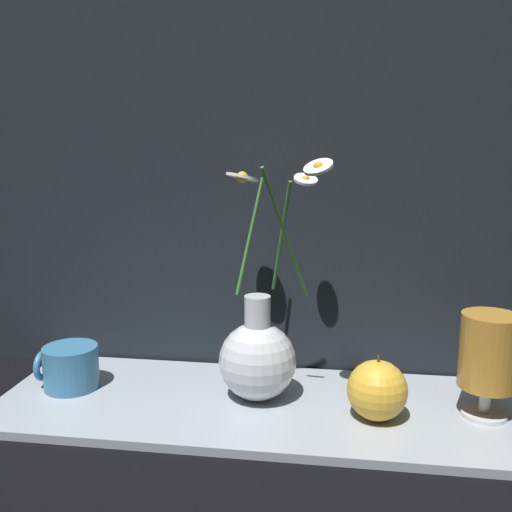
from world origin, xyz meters
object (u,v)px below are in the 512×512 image
vase_with_flowers (258,355)px  tea_glass (489,354)px  yellow_mug (70,367)px  orange_fruit (377,390)px

vase_with_flowers → tea_glass: size_ratio=2.41×
yellow_mug → orange_fruit: 0.45m
vase_with_flowers → tea_glass: (0.31, -0.01, 0.02)m
tea_glass → yellow_mug: bearing=179.2°
vase_with_flowers → yellow_mug: bearing=-178.9°
tea_glass → orange_fruit: (-0.15, -0.03, -0.05)m
vase_with_flowers → yellow_mug: (-0.29, -0.01, -0.03)m
tea_glass → orange_fruit: 0.16m
yellow_mug → tea_glass: (0.60, -0.01, 0.06)m
yellow_mug → orange_fruit: size_ratio=1.03×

